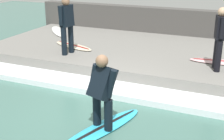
{
  "coord_description": "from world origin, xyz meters",
  "views": [
    {
      "loc": [
        -5.47,
        -2.63,
        3.12
      ],
      "look_at": [
        0.7,
        0.0,
        0.7
      ],
      "focal_mm": 50.0,
      "sensor_mm": 36.0,
      "label": 1
    }
  ],
  "objects_px": {
    "surfer_waiting_near": "(220,36)",
    "surfboard_spare": "(59,31)",
    "surfer_riding": "(102,88)",
    "surfboard_riding": "(103,128)",
    "surfer_waiting_far": "(67,23)",
    "surfboard_waiting_far": "(73,46)",
    "surfboard_waiting_near": "(222,62)"
  },
  "relations": [
    {
      "from": "surfer_riding",
      "to": "surfboard_waiting_far",
      "type": "distance_m",
      "value": 4.56
    },
    {
      "from": "surfboard_riding",
      "to": "surfer_riding",
      "type": "height_order",
      "value": "surfer_riding"
    },
    {
      "from": "surfer_waiting_far",
      "to": "surfboard_waiting_far",
      "type": "relative_size",
      "value": 0.98
    },
    {
      "from": "surfer_waiting_near",
      "to": "surfboard_spare",
      "type": "bearing_deg",
      "value": 70.69
    },
    {
      "from": "surfer_waiting_near",
      "to": "surfboard_spare",
      "type": "relative_size",
      "value": 0.88
    },
    {
      "from": "surfer_riding",
      "to": "surfboard_spare",
      "type": "bearing_deg",
      "value": 39.06
    },
    {
      "from": "surfboard_riding",
      "to": "surfer_waiting_far",
      "type": "relative_size",
      "value": 1.28
    },
    {
      "from": "surfboard_riding",
      "to": "surfer_riding",
      "type": "relative_size",
      "value": 1.46
    },
    {
      "from": "surfer_riding",
      "to": "surfboard_spare",
      "type": "height_order",
      "value": "surfer_riding"
    },
    {
      "from": "surfer_riding",
      "to": "surfer_waiting_far",
      "type": "distance_m",
      "value": 3.86
    },
    {
      "from": "surfboard_waiting_near",
      "to": "surfboard_spare",
      "type": "bearing_deg",
      "value": 76.35
    },
    {
      "from": "surfboard_waiting_far",
      "to": "surfer_waiting_far",
      "type": "bearing_deg",
      "value": -161.96
    },
    {
      "from": "surfboard_waiting_near",
      "to": "surfer_waiting_far",
      "type": "relative_size",
      "value": 1.07
    },
    {
      "from": "surfer_waiting_near",
      "to": "surfboard_riding",
      "type": "bearing_deg",
      "value": 151.38
    },
    {
      "from": "surfer_waiting_far",
      "to": "surfboard_waiting_far",
      "type": "bearing_deg",
      "value": 18.04
    },
    {
      "from": "surfboard_riding",
      "to": "surfboard_waiting_far",
      "type": "relative_size",
      "value": 1.25
    },
    {
      "from": "surfboard_riding",
      "to": "surfer_riding",
      "type": "xyz_separation_m",
      "value": [
        -0.0,
        0.0,
        0.83
      ]
    },
    {
      "from": "surfer_waiting_near",
      "to": "surfboard_waiting_far",
      "type": "height_order",
      "value": "surfer_waiting_near"
    },
    {
      "from": "surfer_riding",
      "to": "surfer_waiting_far",
      "type": "relative_size",
      "value": 0.87
    },
    {
      "from": "surfer_riding",
      "to": "surfer_waiting_far",
      "type": "height_order",
      "value": "surfer_waiting_far"
    },
    {
      "from": "surfboard_waiting_near",
      "to": "surfer_waiting_far",
      "type": "bearing_deg",
      "value": 101.45
    },
    {
      "from": "surfer_riding",
      "to": "surfboard_waiting_near",
      "type": "distance_m",
      "value": 4.23
    },
    {
      "from": "surfer_waiting_far",
      "to": "surfboard_waiting_near",
      "type": "bearing_deg",
      "value": -78.55
    },
    {
      "from": "surfboard_waiting_near",
      "to": "surfboard_spare",
      "type": "xyz_separation_m",
      "value": [
        1.48,
        6.11,
        -0.0
      ]
    },
    {
      "from": "surfboard_spare",
      "to": "surfboard_waiting_far",
      "type": "bearing_deg",
      "value": -136.09
    },
    {
      "from": "surfboard_waiting_near",
      "to": "surfer_riding",
      "type": "bearing_deg",
      "value": 154.18
    },
    {
      "from": "surfboard_waiting_near",
      "to": "surfboard_riding",
      "type": "bearing_deg",
      "value": 154.18
    },
    {
      "from": "surfer_waiting_far",
      "to": "surfboard_waiting_far",
      "type": "distance_m",
      "value": 1.18
    },
    {
      "from": "surfboard_riding",
      "to": "surfboard_waiting_near",
      "type": "distance_m",
      "value": 4.23
    },
    {
      "from": "surfer_waiting_near",
      "to": "surfboard_spare",
      "type": "xyz_separation_m",
      "value": [
        2.11,
        6.01,
        -0.86
      ]
    },
    {
      "from": "surfboard_spare",
      "to": "surfer_waiting_far",
      "type": "bearing_deg",
      "value": -142.54
    },
    {
      "from": "surfer_waiting_far",
      "to": "surfboard_waiting_far",
      "type": "height_order",
      "value": "surfer_waiting_far"
    }
  ]
}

